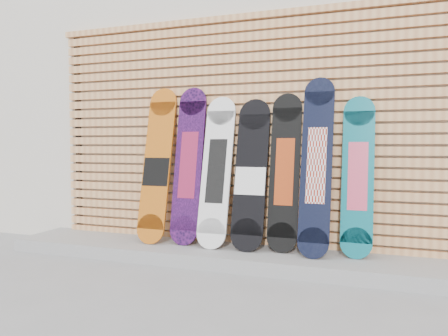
{
  "coord_description": "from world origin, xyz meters",
  "views": [
    {
      "loc": [
        0.99,
        -3.02,
        1.06
      ],
      "look_at": [
        -0.37,
        0.75,
        0.85
      ],
      "focal_mm": 35.0,
      "sensor_mm": 36.0,
      "label": 1
    }
  ],
  "objects_px": {
    "snowboard_0": "(157,165)",
    "snowboard_2": "(217,171)",
    "snowboard_4": "(285,172)",
    "snowboard_1": "(189,165)",
    "snowboard_3": "(251,175)",
    "snowboard_6": "(358,176)",
    "snowboard_5": "(317,165)"
  },
  "relations": [
    {
      "from": "snowboard_3",
      "to": "snowboard_5",
      "type": "bearing_deg",
      "value": -1.61
    },
    {
      "from": "snowboard_2",
      "to": "snowboard_5",
      "type": "distance_m",
      "value": 0.92
    },
    {
      "from": "snowboard_0",
      "to": "snowboard_4",
      "type": "relative_size",
      "value": 1.07
    },
    {
      "from": "snowboard_1",
      "to": "snowboard_2",
      "type": "height_order",
      "value": "snowboard_1"
    },
    {
      "from": "snowboard_1",
      "to": "snowboard_2",
      "type": "xyz_separation_m",
      "value": [
        0.3,
        -0.03,
        -0.05
      ]
    },
    {
      "from": "snowboard_1",
      "to": "snowboard_6",
      "type": "height_order",
      "value": "snowboard_1"
    },
    {
      "from": "snowboard_0",
      "to": "snowboard_6",
      "type": "distance_m",
      "value": 1.88
    },
    {
      "from": "snowboard_4",
      "to": "snowboard_5",
      "type": "height_order",
      "value": "snowboard_5"
    },
    {
      "from": "snowboard_2",
      "to": "snowboard_3",
      "type": "relative_size",
      "value": 1.02
    },
    {
      "from": "snowboard_4",
      "to": "snowboard_0",
      "type": "bearing_deg",
      "value": -177.87
    },
    {
      "from": "snowboard_2",
      "to": "snowboard_5",
      "type": "bearing_deg",
      "value": -0.8
    },
    {
      "from": "snowboard_2",
      "to": "snowboard_5",
      "type": "height_order",
      "value": "snowboard_5"
    },
    {
      "from": "snowboard_3",
      "to": "snowboard_2",
      "type": "bearing_deg",
      "value": -179.36
    },
    {
      "from": "snowboard_3",
      "to": "snowboard_6",
      "type": "bearing_deg",
      "value": 2.71
    },
    {
      "from": "snowboard_0",
      "to": "snowboard_5",
      "type": "xyz_separation_m",
      "value": [
        1.54,
        -0.01,
        0.02
      ]
    },
    {
      "from": "snowboard_2",
      "to": "snowboard_4",
      "type": "xyz_separation_m",
      "value": [
        0.63,
        0.04,
        0.0
      ]
    },
    {
      "from": "snowboard_0",
      "to": "snowboard_3",
      "type": "distance_m",
      "value": 0.95
    },
    {
      "from": "snowboard_0",
      "to": "snowboard_4",
      "type": "height_order",
      "value": "snowboard_0"
    },
    {
      "from": "snowboard_0",
      "to": "snowboard_3",
      "type": "height_order",
      "value": "snowboard_0"
    },
    {
      "from": "snowboard_1",
      "to": "snowboard_2",
      "type": "distance_m",
      "value": 0.3
    },
    {
      "from": "snowboard_0",
      "to": "snowboard_2",
      "type": "relative_size",
      "value": 1.08
    },
    {
      "from": "snowboard_3",
      "to": "snowboard_4",
      "type": "height_order",
      "value": "snowboard_4"
    },
    {
      "from": "snowboard_4",
      "to": "snowboard_5",
      "type": "distance_m",
      "value": 0.3
    },
    {
      "from": "snowboard_2",
      "to": "snowboard_4",
      "type": "height_order",
      "value": "snowboard_4"
    },
    {
      "from": "snowboard_1",
      "to": "snowboard_6",
      "type": "xyz_separation_m",
      "value": [
        1.55,
        0.02,
        -0.07
      ]
    },
    {
      "from": "snowboard_0",
      "to": "snowboard_1",
      "type": "xyz_separation_m",
      "value": [
        0.32,
        0.03,
        0.01
      ]
    },
    {
      "from": "snowboard_1",
      "to": "snowboard_3",
      "type": "relative_size",
      "value": 1.1
    },
    {
      "from": "snowboard_5",
      "to": "snowboard_6",
      "type": "relative_size",
      "value": 1.13
    },
    {
      "from": "snowboard_5",
      "to": "snowboard_2",
      "type": "bearing_deg",
      "value": 179.2
    },
    {
      "from": "snowboard_2",
      "to": "snowboard_6",
      "type": "relative_size",
      "value": 1.03
    },
    {
      "from": "snowboard_3",
      "to": "snowboard_4",
      "type": "relative_size",
      "value": 0.97
    },
    {
      "from": "snowboard_2",
      "to": "snowboard_3",
      "type": "height_order",
      "value": "snowboard_2"
    }
  ]
}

